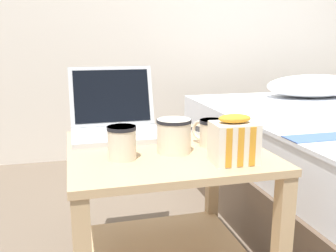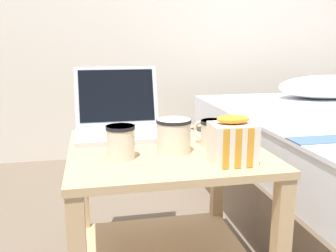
{
  "view_description": "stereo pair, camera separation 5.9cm",
  "coord_description": "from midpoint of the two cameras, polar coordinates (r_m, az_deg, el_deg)",
  "views": [
    {
      "loc": [
        -0.28,
        -1.12,
        0.85
      ],
      "look_at": [
        0.0,
        -0.04,
        0.6
      ],
      "focal_mm": 40.0,
      "sensor_mm": 36.0,
      "label": 1
    },
    {
      "loc": [
        -0.22,
        -1.13,
        0.85
      ],
      "look_at": [
        0.0,
        -0.04,
        0.6
      ],
      "focal_mm": 40.0,
      "sensor_mm": 36.0,
      "label": 2
    }
  ],
  "objects": [
    {
      "name": "bedside_table",
      "position": [
        1.26,
        0.95,
        -11.35
      ],
      "size": [
        0.6,
        0.59,
        0.52
      ],
      "color": "tan",
      "rests_on": "ground_plane"
    },
    {
      "name": "laptop",
      "position": [
        1.37,
        -6.2,
        0.75
      ],
      "size": [
        0.32,
        0.31,
        0.24
      ],
      "color": "#B7BABC",
      "rests_on": "bedside_table"
    },
    {
      "name": "mug_front_left",
      "position": [
        1.21,
        8.29,
        -0.89
      ],
      "size": [
        0.1,
        0.11,
        0.09
      ],
      "color": "beige",
      "rests_on": "bedside_table"
    },
    {
      "name": "mug_front_right",
      "position": [
        1.08,
        -5.63,
        -2.16
      ],
      "size": [
        0.08,
        0.12,
        0.1
      ],
      "color": "beige",
      "rests_on": "bedside_table"
    },
    {
      "name": "mug_mid_center",
      "position": [
        1.13,
        2.29,
        -1.24
      ],
      "size": [
        0.11,
        0.15,
        0.1
      ],
      "color": "beige",
      "rests_on": "bedside_table"
    },
    {
      "name": "snack_bag",
      "position": [
        1.05,
        11.37,
        -2.34
      ],
      "size": [
        0.13,
        0.1,
        0.14
      ],
      "color": "silver",
      "rests_on": "bedside_table"
    },
    {
      "name": "cell_phone",
      "position": [
        1.39,
        7.06,
        -0.87
      ],
      "size": [
        0.12,
        0.16,
        0.01
      ],
      "color": "#B7BABC",
      "rests_on": "bedside_table"
    }
  ]
}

